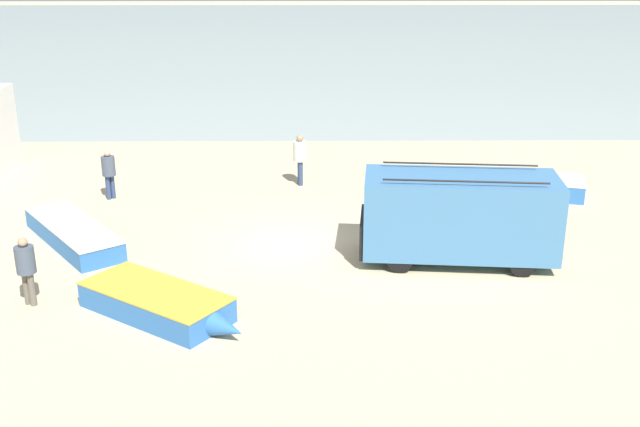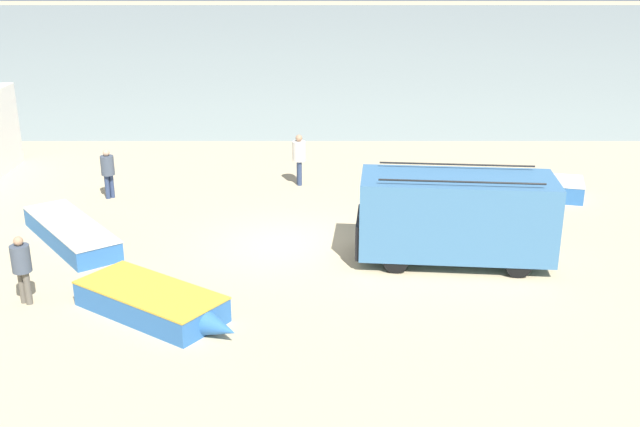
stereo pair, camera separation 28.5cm
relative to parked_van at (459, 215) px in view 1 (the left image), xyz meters
The scene contains 9 objects.
ground_plane 4.83m from the parked_van, 165.66° to the left, with size 200.00×200.00×0.00m, color tan.
sea_water 53.36m from the parked_van, 94.84° to the left, with size 120.00×80.00×0.01m, color #99A89E.
parked_van is the anchor object (origin of this frame).
fishing_rowboat_0 8.08m from the parked_van, 156.96° to the right, with size 4.19×3.38×0.61m.
fishing_rowboat_1 6.74m from the parked_van, 59.71° to the left, with size 4.54×2.46×0.61m.
fishing_rowboat_2 10.99m from the parked_van, behind, with size 4.01×4.89×0.58m.
fisherman_0 10.88m from the parked_van, 166.45° to the right, with size 0.45×0.45×1.71m.
fisherman_1 11.94m from the parked_van, 153.32° to the left, with size 0.44×0.44×1.69m.
fisherman_2 8.11m from the parked_van, 122.16° to the left, with size 0.48×0.48×1.82m.
Camera 1 is at (0.64, -19.76, 8.03)m, focal length 42.00 mm.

